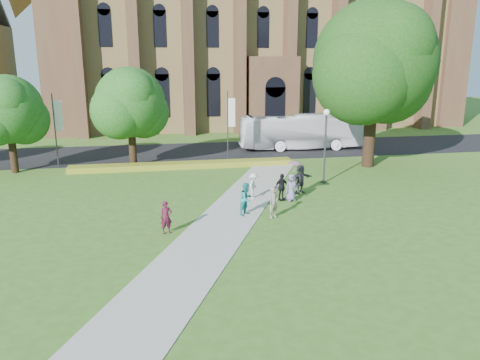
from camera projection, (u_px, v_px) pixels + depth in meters
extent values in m
plane|color=#41611D|center=(236.00, 218.00, 25.81)|extent=(160.00, 160.00, 0.00)
cube|color=black|center=(199.00, 152.00, 44.86)|extent=(160.00, 10.00, 0.02)
cube|color=#B2B2A8|center=(233.00, 212.00, 26.76)|extent=(15.58, 28.54, 0.04)
cube|color=#AB9A22|center=(183.00, 165.00, 37.97)|extent=(18.00, 1.40, 0.45)
cube|color=brown|center=(256.00, 61.00, 63.62)|extent=(52.00, 16.00, 17.00)
cube|color=brown|center=(56.00, 42.00, 52.07)|extent=(3.50, 3.50, 21.00)
cube|color=brown|center=(452.00, 45.00, 60.85)|extent=(3.50, 3.50, 21.00)
cube|color=brown|center=(272.00, 95.00, 56.03)|extent=(6.00, 2.50, 9.00)
cylinder|color=#38383D|center=(325.00, 150.00, 32.76)|extent=(0.14, 0.14, 4.80)
sphere|color=white|center=(327.00, 112.00, 32.11)|extent=(0.44, 0.44, 0.44)
cylinder|color=#38383D|center=(323.00, 182.00, 33.33)|extent=(0.36, 0.36, 0.15)
cylinder|color=#332114|center=(370.00, 127.00, 37.81)|extent=(0.96, 0.96, 6.60)
sphere|color=#123E11|center=(375.00, 62.00, 36.55)|extent=(9.60, 9.60, 9.60)
cylinder|color=#332114|center=(13.00, 148.00, 35.99)|extent=(0.56, 0.56, 3.85)
sphere|color=#174314|center=(8.00, 109.00, 35.26)|extent=(5.20, 5.20, 5.20)
cylinder|color=#332114|center=(132.00, 142.00, 38.04)|extent=(0.60, 0.60, 4.12)
sphere|color=#174314|center=(130.00, 102.00, 37.26)|extent=(5.60, 5.60, 5.60)
cylinder|color=#38383D|center=(228.00, 127.00, 39.91)|extent=(0.10, 0.10, 6.00)
cube|color=white|center=(232.00, 113.00, 39.68)|extent=(0.60, 0.02, 2.40)
cylinder|color=#38383D|center=(55.00, 131.00, 37.41)|extent=(0.10, 0.10, 6.00)
cube|color=white|center=(58.00, 116.00, 37.17)|extent=(0.60, 0.02, 2.40)
imported|color=silver|center=(301.00, 132.00, 45.86)|extent=(12.27, 3.47, 3.38)
imported|color=#4D1128|center=(166.00, 217.00, 23.28)|extent=(0.67, 0.51, 1.65)
imported|color=teal|center=(246.00, 199.00, 26.08)|extent=(1.13, 1.12, 1.84)
imported|color=silver|center=(253.00, 186.00, 29.25)|extent=(1.00, 1.21, 1.62)
imported|color=black|center=(281.00, 187.00, 28.86)|extent=(1.06, 0.74, 1.68)
imported|color=slate|center=(291.00, 187.00, 28.78)|extent=(0.91, 0.69, 1.68)
imported|color=#2A2932|center=(300.00, 179.00, 30.42)|extent=(1.80, 1.38, 1.90)
imported|color=gray|center=(274.00, 202.00, 25.60)|extent=(0.76, 0.68, 1.74)
imported|color=tan|center=(294.00, 168.00, 28.61)|extent=(0.98, 0.98, 0.72)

